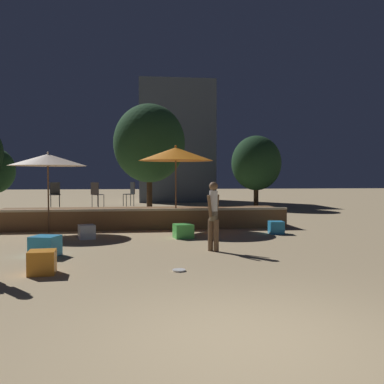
{
  "coord_description": "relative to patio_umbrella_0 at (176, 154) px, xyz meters",
  "views": [
    {
      "loc": [
        -1.24,
        -4.67,
        1.85
      ],
      "look_at": [
        0.0,
        5.43,
        1.49
      ],
      "focal_mm": 40.0,
      "sensor_mm": 36.0,
      "label": 1
    }
  ],
  "objects": [
    {
      "name": "ground_plane",
      "position": [
        -0.03,
        -10.41,
        -2.65
      ],
      "size": [
        120.0,
        120.0,
        0.0
      ],
      "primitive_type": "plane",
      "color": "tan"
    },
    {
      "name": "wooden_deck",
      "position": [
        -1.19,
        0.81,
        -2.32
      ],
      "size": [
        10.35,
        2.24,
        0.75
      ],
      "color": "brown",
      "rests_on": "ground"
    },
    {
      "name": "patio_umbrella_0",
      "position": [
        0.0,
        0.0,
        0.0
      ],
      "size": [
        2.63,
        2.63,
        2.97
      ],
      "color": "brown",
      "rests_on": "ground"
    },
    {
      "name": "patio_umbrella_1",
      "position": [
        -4.28,
        -0.47,
        -0.25
      ],
      "size": [
        2.52,
        2.52,
        2.68
      ],
      "color": "brown",
      "rests_on": "ground"
    },
    {
      "name": "cube_seat_0",
      "position": [
        -2.84,
        -2.14,
        -2.44
      ],
      "size": [
        0.57,
        0.57,
        0.42
      ],
      "rotation": [
        0.0,
        0.0,
        0.29
      ],
      "color": "white",
      "rests_on": "ground"
    },
    {
      "name": "cube_seat_1",
      "position": [
        -3.12,
        -6.74,
        -2.43
      ],
      "size": [
        0.53,
        0.53,
        0.45
      ],
      "rotation": [
        0.0,
        0.0,
        0.08
      ],
      "color": "orange",
      "rests_on": "ground"
    },
    {
      "name": "cube_seat_2",
      "position": [
        0.03,
        -2.29,
        -2.44
      ],
      "size": [
        0.62,
        0.62,
        0.42
      ],
      "rotation": [
        0.0,
        0.0,
        0.15
      ],
      "color": "#4CC651",
      "rests_on": "ground"
    },
    {
      "name": "cube_seat_3",
      "position": [
        -3.46,
        -4.87,
        -2.41
      ],
      "size": [
        0.72,
        0.72,
        0.48
      ],
      "rotation": [
        0.0,
        0.0,
        -0.29
      ],
      "color": "#2D9EDB",
      "rests_on": "ground"
    },
    {
      "name": "cube_seat_4",
      "position": [
        3.13,
        -1.7,
        -2.45
      ],
      "size": [
        0.49,
        0.49,
        0.41
      ],
      "rotation": [
        0.0,
        0.0,
        -0.08
      ],
      "color": "#2D9EDB",
      "rests_on": "ground"
    },
    {
      "name": "person_1",
      "position": [
        0.54,
        -4.66,
        -1.72
      ],
      "size": [
        0.4,
        0.42,
        1.73
      ],
      "rotation": [
        0.0,
        0.0,
        2.4
      ],
      "color": "brown",
      "rests_on": "ground"
    },
    {
      "name": "bistro_chair_0",
      "position": [
        -2.85,
        0.79,
        -1.36
      ],
      "size": [
        0.48,
        0.48,
        0.9
      ],
      "rotation": [
        0.0,
        0.0,
        2.52
      ],
      "color": "#47474C",
      "rests_on": "wooden_deck"
    },
    {
      "name": "bistro_chair_1",
      "position": [
        -1.61,
        1.18,
        -1.36
      ],
      "size": [
        0.45,
        0.45,
        0.9
      ],
      "rotation": [
        0.0,
        0.0,
        5.14
      ],
      "color": "#2D3338",
      "rests_on": "wooden_deck"
    },
    {
      "name": "bistro_chair_2",
      "position": [
        -4.35,
        1.01,
        -1.36
      ],
      "size": [
        0.42,
        0.42,
        0.9
      ],
      "rotation": [
        0.0,
        0.0,
        0.21
      ],
      "color": "#2D3338",
      "rests_on": "wooden_deck"
    },
    {
      "name": "frisbee_disc",
      "position": [
        -0.51,
        -6.8,
        -2.64
      ],
      "size": [
        0.26,
        0.26,
        0.03
      ],
      "color": "white",
      "rests_on": "ground"
    },
    {
      "name": "background_tree_0",
      "position": [
        -0.79,
        6.22,
        0.85
      ],
      "size": [
        3.53,
        3.53,
        5.45
      ],
      "color": "#3D2B1C",
      "rests_on": "ground"
    },
    {
      "name": "background_tree_1",
      "position": [
        5.5,
        9.27,
        -0.0
      ],
      "size": [
        2.9,
        2.9,
        4.25
      ],
      "color": "#3D2B1C",
      "rests_on": "ground"
    },
    {
      "name": "distant_building",
      "position": [
        1.46,
        17.49,
        1.8
      ],
      "size": [
        5.54,
        4.37,
        8.91
      ],
      "color": "#4C5666",
      "rests_on": "ground"
    }
  ]
}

